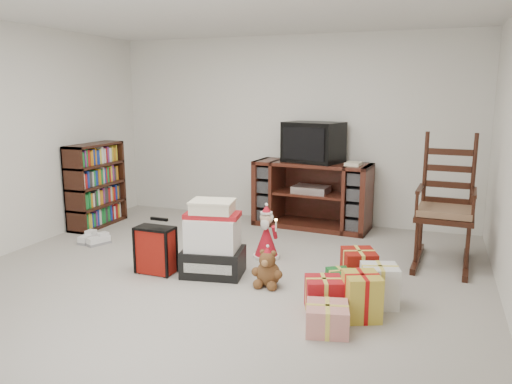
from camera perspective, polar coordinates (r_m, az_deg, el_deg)
room at (r=4.52m, az=-4.92°, el=4.84°), size 5.01×5.01×2.51m
tv_stand at (r=6.58m, az=6.39°, el=-0.32°), size 1.55×0.66×0.86m
bookshelf at (r=6.94m, az=-17.80°, el=0.60°), size 0.30×0.90×1.10m
rocking_chair at (r=5.51m, az=20.72°, el=-2.79°), size 0.62×0.96×1.41m
gift_pile at (r=4.88m, az=-4.94°, el=-5.85°), size 0.64×0.51×0.73m
red_suitcase at (r=5.02m, az=-11.40°, el=-6.51°), size 0.36×0.20×0.55m
stocking at (r=5.19m, az=-5.99°, el=-5.02°), size 0.30×0.17×0.60m
teddy_bear at (r=4.64m, az=1.38°, el=-8.94°), size 0.23×0.20×0.34m
santa_figurine at (r=5.36m, az=1.19°, el=-5.25°), size 0.29×0.27×0.59m
mrs_claus_figurine at (r=5.81m, az=-3.16°, el=-4.15°), size 0.26×0.25×0.53m
sneaker_pair at (r=6.22m, az=-18.10°, el=-5.19°), size 0.34×0.29×0.10m
gift_cluster at (r=4.28m, az=10.53°, el=-11.07°), size 0.81×1.13×0.28m
crt_television at (r=6.51m, az=6.57°, el=5.68°), size 0.81×0.68×0.52m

